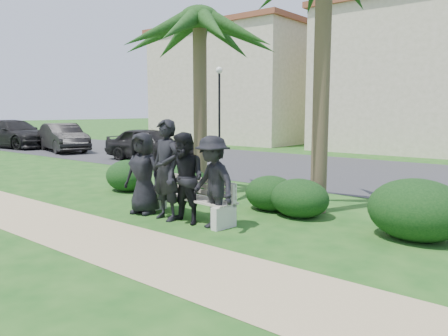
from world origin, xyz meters
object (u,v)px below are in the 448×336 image
(car_c, at_px, (14,134))
(park_bench, at_px, (188,200))
(man_c, at_px, (185,178))
(man_d, at_px, (213,183))
(palm_left, at_px, (200,20))
(street_lamp, at_px, (219,93))
(man_b, at_px, (166,170))
(man_a, at_px, (143,173))
(car_b, at_px, (63,138))
(car_a, at_px, (150,144))

(car_c, bearing_deg, park_bench, -114.25)
(car_c, bearing_deg, man_c, -114.97)
(park_bench, height_order, man_d, man_d)
(palm_left, bearing_deg, man_d, -43.59)
(street_lamp, relative_size, man_d, 2.66)
(man_b, xyz_separation_m, palm_left, (-1.11, 2.16, 3.16))
(car_c, bearing_deg, man_a, -115.93)
(car_b, bearing_deg, car_a, -73.45)
(man_b, xyz_separation_m, car_b, (-13.93, 6.12, -0.25))
(street_lamp, bearing_deg, car_c, -143.60)
(park_bench, relative_size, man_c, 1.33)
(man_d, bearing_deg, car_c, 176.72)
(car_b, bearing_deg, park_bench, -97.31)
(palm_left, bearing_deg, car_b, 162.84)
(car_c, bearing_deg, palm_left, -109.69)
(man_d, bearing_deg, street_lamp, 142.51)
(car_b, bearing_deg, man_c, -98.07)
(park_bench, height_order, man_a, man_a)
(street_lamp, distance_m, man_d, 16.01)
(park_bench, xyz_separation_m, man_a, (-0.94, -0.29, 0.47))
(man_c, height_order, car_b, man_c)
(street_lamp, bearing_deg, palm_left, -52.03)
(man_c, distance_m, man_d, 0.60)
(park_bench, relative_size, man_a, 1.36)
(man_a, relative_size, man_d, 1.00)
(man_d, height_order, car_c, man_d)
(man_c, height_order, car_c, man_c)
(man_b, distance_m, car_b, 15.21)
(man_d, bearing_deg, man_a, -166.30)
(palm_left, bearing_deg, man_a, -79.42)
(car_a, bearing_deg, car_b, 82.65)
(palm_left, xyz_separation_m, car_c, (-16.96, 3.49, -3.34))
(man_d, xyz_separation_m, car_b, (-15.00, 6.04, -0.11))
(man_a, bearing_deg, car_c, 151.07)
(man_a, bearing_deg, palm_left, 89.51)
(car_c, bearing_deg, man_d, -114.28)
(street_lamp, distance_m, man_b, 15.40)
(man_b, height_order, car_a, man_b)
(man_a, bearing_deg, car_a, 127.04)
(car_a, bearing_deg, man_c, -136.64)
(street_lamp, bearing_deg, park_bench, -52.29)
(man_c, xyz_separation_m, man_d, (0.60, 0.07, -0.02))
(park_bench, bearing_deg, street_lamp, 133.54)
(park_bench, height_order, man_b, man_b)
(street_lamp, xyz_separation_m, car_c, (-9.03, -6.66, -2.19))
(car_b, bearing_deg, man_d, -97.03)
(car_b, relative_size, car_c, 0.81)
(man_c, xyz_separation_m, car_c, (-18.54, 5.63, -0.07))
(man_a, distance_m, car_b, 14.53)
(park_bench, bearing_deg, man_b, -117.13)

